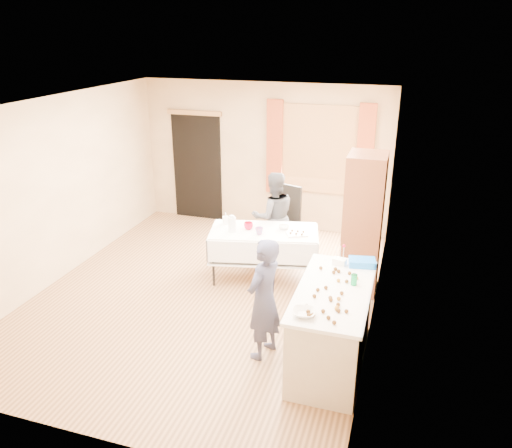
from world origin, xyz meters
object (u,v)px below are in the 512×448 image
(counter, at_px, (332,326))
(girl, at_px, (264,299))
(party_table, at_px, (264,250))
(cabinet, at_px, (363,224))
(woman, at_px, (273,217))
(chair, at_px, (282,234))

(counter, distance_m, girl, 0.79)
(counter, bearing_deg, girl, -173.09)
(party_table, bearing_deg, cabinet, -8.82)
(girl, distance_m, woman, 2.53)
(chair, bearing_deg, party_table, -74.09)
(cabinet, height_order, party_table, cabinet)
(girl, bearing_deg, party_table, -145.42)
(counter, relative_size, chair, 1.43)
(counter, height_order, party_table, counter)
(counter, bearing_deg, cabinet, 86.80)
(counter, xyz_separation_m, chair, (-1.24, 2.62, -0.12))
(girl, xyz_separation_m, woman, (-0.57, 2.46, 0.00))
(party_table, xyz_separation_m, woman, (-0.04, 0.67, 0.27))
(cabinet, relative_size, counter, 1.22)
(cabinet, xyz_separation_m, party_table, (-1.37, -0.09, -0.53))
(girl, bearing_deg, woman, -148.79)
(chair, xyz_separation_m, girl, (0.49, -2.71, 0.38))
(chair, relative_size, girl, 0.79)
(cabinet, height_order, woman, cabinet)
(counter, relative_size, party_table, 0.95)
(chair, bearing_deg, woman, -89.44)
(counter, height_order, woman, woman)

